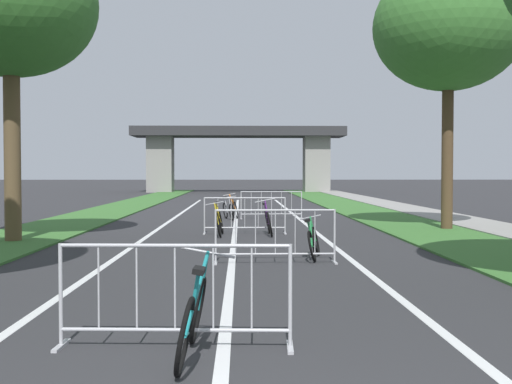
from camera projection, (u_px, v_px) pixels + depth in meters
The scene contains 19 objects.
grass_verge_left at pixel (114, 210), 29.27m from camera, with size 2.73×64.69×0.05m, color #386B2D.
grass_verge_right at pixel (359, 209), 29.55m from camera, with size 2.73×64.69×0.05m, color #386B2D.
sidewalk_path_right at pixel (409, 209), 29.61m from camera, with size 2.03×64.69×0.08m, color gray.
lane_stripe_center at pixel (236, 224), 21.66m from camera, with size 0.14×37.42×0.01m, color silver.
lane_stripe_right_lane at pixel (305, 223), 21.72m from camera, with size 0.14×37.42×0.01m, color silver.
lane_stripe_left_lane at pixel (166, 224), 21.60m from camera, with size 0.14×37.42×0.01m, color silver.
overpass_bridge at pixel (239, 146), 56.26m from camera, with size 18.74×4.31×5.77m.
tree_left_pine_near at pixel (11, 5), 15.72m from camera, with size 4.30×4.30×7.81m.
tree_right_pine_far at pixel (449, 28), 19.10m from camera, with size 4.55×4.55×8.11m.
crowd_barrier_nearest at pixel (175, 296), 6.32m from camera, with size 2.39×0.56×1.05m.
crowd_barrier_second at pixel (275, 237), 12.21m from camera, with size 2.38×0.48×1.05m.
crowd_barrier_third at pixel (245, 216), 18.06m from camera, with size 2.37×0.45×1.05m.
crowd_barrier_fourth at pixel (271, 205), 23.95m from camera, with size 2.39×0.57×1.05m.
bicycle_teal_0 at pixel (193, 318), 5.96m from camera, with size 0.55×1.75×1.01m.
bicycle_yellow_1 at pixel (219, 222), 17.55m from camera, with size 0.49×1.72×0.98m.
bicycle_orange_2 at pixel (234, 208), 24.48m from camera, with size 0.64×1.71×0.95m.
bicycle_green_3 at pixel (313, 242), 12.85m from camera, with size 0.49×1.61×0.88m.
bicycle_purple_4 at pixel (268, 221), 17.70m from camera, with size 0.55×1.73×1.06m.
bicycle_silver_5 at pixel (228, 210), 23.54m from camera, with size 0.55×1.61×0.91m.
Camera 1 is at (0.17, -2.92, 1.76)m, focal length 44.32 mm.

